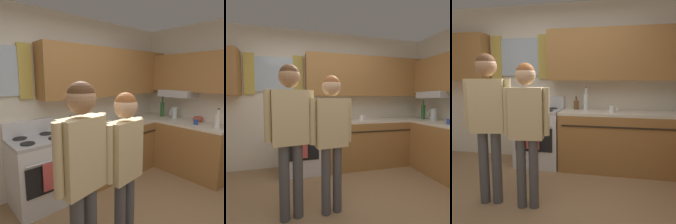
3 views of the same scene
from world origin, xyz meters
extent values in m
plane|color=#93704C|center=(0.00, 0.00, 0.00)|extent=(12.00, 12.00, 0.00)
cube|color=silver|center=(0.00, 1.90, 1.30)|extent=(4.60, 0.10, 2.60)
cube|color=silver|center=(-0.80, 1.83, 1.75)|extent=(0.67, 0.03, 0.62)
cube|color=gold|center=(-1.22, 1.82, 1.75)|extent=(0.18, 0.04, 0.72)
cube|color=gold|center=(-0.37, 1.82, 1.75)|extent=(0.18, 0.04, 0.72)
cube|color=#9E6B38|center=(1.03, 1.69, 1.75)|extent=(2.54, 0.32, 0.77)
cube|color=#9E6B38|center=(2.14, 0.84, 1.75)|extent=(0.32, 1.71, 0.66)
cube|color=#B7B7BC|center=(2.08, 1.05, 1.38)|extent=(0.40, 0.60, 0.12)
cube|color=#9E6B38|center=(1.15, 1.54, 0.43)|extent=(2.30, 0.62, 0.86)
cube|color=beige|center=(1.15, 1.54, 0.88)|extent=(2.30, 0.62, 0.04)
cube|color=#9E6B38|center=(1.99, 0.66, 0.43)|extent=(0.62, 1.15, 0.86)
cube|color=beige|center=(1.99, 0.66, 0.88)|extent=(0.62, 1.15, 0.04)
cube|color=#2D2319|center=(1.15, 1.23, 0.72)|extent=(2.18, 0.01, 0.02)
cube|color=silver|center=(-0.37, 1.54, 0.43)|extent=(0.70, 0.62, 0.86)
cube|color=black|center=(-0.37, 1.23, 0.48)|extent=(0.58, 0.01, 0.36)
cylinder|color=#ADADB2|center=(-0.37, 1.20, 0.70)|extent=(0.58, 0.02, 0.02)
cube|color=#ADADB2|center=(-0.37, 1.54, 0.88)|extent=(0.70, 0.62, 0.04)
cube|color=silver|center=(-0.37, 1.81, 1.00)|extent=(0.70, 0.08, 0.20)
cylinder|color=black|center=(-0.55, 1.40, 0.91)|extent=(0.17, 0.17, 0.01)
cylinder|color=black|center=(-0.20, 1.40, 0.91)|extent=(0.17, 0.17, 0.01)
cylinder|color=black|center=(-0.55, 1.68, 0.91)|extent=(0.17, 0.17, 0.01)
cylinder|color=black|center=(-0.20, 1.68, 0.91)|extent=(0.17, 0.17, 0.01)
cube|color=#CC4C4C|center=(-0.37, 1.19, 0.52)|extent=(0.20, 0.02, 0.34)
cylinder|color=silver|center=(0.37, 1.55, 1.03)|extent=(0.07, 0.07, 0.26)
cylinder|color=silver|center=(0.37, 1.55, 1.21)|extent=(0.03, 0.03, 0.09)
cylinder|color=#3F382D|center=(0.37, 1.55, 1.26)|extent=(0.03, 0.03, 0.02)
cylinder|color=#2D6633|center=(2.09, 1.38, 1.04)|extent=(0.08, 0.08, 0.28)
cylinder|color=#2D6633|center=(2.09, 1.38, 1.23)|extent=(0.03, 0.03, 0.10)
cylinder|color=#3F382D|center=(2.09, 1.38, 1.29)|extent=(0.03, 0.03, 0.02)
cylinder|color=brown|center=(0.20, 1.69, 0.97)|extent=(0.08, 0.08, 0.14)
cylinder|color=brown|center=(0.20, 1.69, 1.06)|extent=(0.03, 0.03, 0.05)
cylinder|color=#3F382D|center=(0.20, 1.69, 1.10)|extent=(0.04, 0.04, 0.02)
cylinder|color=white|center=(0.77, 1.45, 0.95)|extent=(0.08, 0.08, 0.09)
torus|color=white|center=(0.82, 1.45, 0.95)|extent=(0.07, 0.01, 0.07)
cylinder|color=#2D479E|center=(1.90, 0.58, 0.94)|extent=(0.07, 0.07, 0.08)
cylinder|color=silver|center=(2.08, 1.10, 1.01)|extent=(0.11, 0.11, 0.22)
torus|color=silver|center=(2.01, 1.10, 1.02)|extent=(0.14, 0.02, 0.14)
cylinder|color=#4C4C51|center=(-0.47, 0.26, 0.41)|extent=(0.11, 0.11, 0.81)
cylinder|color=#4C4C51|center=(-0.61, 0.24, 0.41)|extent=(0.11, 0.11, 0.81)
cube|color=#D1BC8C|center=(-0.54, 0.25, 1.10)|extent=(0.39, 0.22, 0.58)
cylinder|color=#D1BC8C|center=(-0.32, 0.28, 1.13)|extent=(0.07, 0.07, 0.53)
cylinder|color=#D1BC8C|center=(-0.76, 0.21, 1.13)|extent=(0.07, 0.07, 0.53)
sphere|color=#A87A56|center=(-0.54, 0.25, 1.52)|extent=(0.22, 0.22, 0.22)
sphere|color=#4C2D19|center=(-0.54, 0.25, 1.55)|extent=(0.21, 0.21, 0.21)
cylinder|color=#4C4C51|center=(-0.03, 0.24, 0.38)|extent=(0.10, 0.10, 0.76)
cylinder|color=#4C4C51|center=(-0.17, 0.23, 0.38)|extent=(0.10, 0.10, 0.76)
cube|color=#D1BC8C|center=(-0.10, 0.23, 1.03)|extent=(0.37, 0.19, 0.54)
cylinder|color=#D1BC8C|center=(0.11, 0.26, 1.06)|extent=(0.07, 0.07, 0.50)
cylinder|color=#D1BC8C|center=(-0.31, 0.21, 1.06)|extent=(0.07, 0.07, 0.50)
sphere|color=#DBAD84|center=(-0.10, 0.23, 1.43)|extent=(0.21, 0.21, 0.21)
sphere|color=brown|center=(-0.10, 0.23, 1.46)|extent=(0.19, 0.19, 0.19)
camera|label=1|loc=(-1.37, -1.02, 1.69)|focal=33.53mm
camera|label=2|loc=(-0.55, -1.70, 1.29)|focal=28.92mm
camera|label=3|loc=(0.77, -2.06, 1.40)|focal=37.96mm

